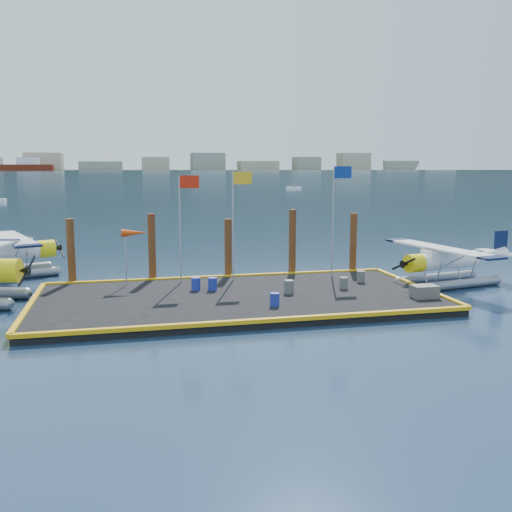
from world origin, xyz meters
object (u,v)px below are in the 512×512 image
at_px(drum_5, 196,284).
at_px(piling_2, 228,251).
at_px(seaplane_d, 444,263).
at_px(crate, 424,291).
at_px(drum_1, 289,287).
at_px(flagpole_red, 183,212).
at_px(piling_3, 292,244).
at_px(piling_1, 152,250).
at_px(drum_3, 275,299).
at_px(seaplane_c, 8,254).
at_px(piling_4, 353,245).
at_px(flagpole_blue, 336,204).
at_px(piling_0, 71,254).
at_px(windsock, 134,234).
at_px(drum_4, 361,277).
at_px(drum_0, 213,284).
at_px(flagpole_yellow, 236,209).
at_px(drum_2, 344,283).

height_order(drum_5, piling_2, piling_2).
distance_m(seaplane_d, crate, 5.38).
height_order(drum_1, piling_2, piling_2).
xyz_separation_m(flagpole_red, piling_3, (6.79, 1.60, -2.25)).
bearing_deg(piling_1, drum_3, -56.76).
bearing_deg(flagpole_red, seaplane_c, 149.53).
bearing_deg(flagpole_red, crate, -29.71).
relative_size(piling_3, piling_4, 1.07).
bearing_deg(crate, seaplane_c, 149.92).
relative_size(flagpole_red, flagpole_blue, 0.92).
relative_size(crate, piling_0, 0.31).
xyz_separation_m(drum_5, windsock, (-3.10, 2.12, 2.49)).
height_order(windsock, piling_1, piling_1).
relative_size(seaplane_d, piling_2, 2.27).
relative_size(drum_4, crate, 0.51).
bearing_deg(drum_4, piling_2, 151.84).
bearing_deg(flagpole_blue, drum_0, -163.07).
bearing_deg(piling_3, piling_0, 180.00).
height_order(piling_2, piling_4, piling_4).
distance_m(seaplane_c, piling_2, 13.97).
xyz_separation_m(drum_3, windsock, (-6.29, 6.43, 2.52)).
bearing_deg(flagpole_yellow, piling_4, 11.60).
bearing_deg(flagpole_yellow, windsock, 180.00).
relative_size(drum_0, piling_1, 0.16).
xyz_separation_m(piling_0, piling_1, (4.50, 0.00, 0.10)).
bearing_deg(drum_2, piling_1, 152.53).
bearing_deg(drum_5, drum_2, -10.24).
bearing_deg(drum_4, seaplane_d, -3.14).
xyz_separation_m(drum_0, drum_2, (6.92, -1.16, -0.03)).
xyz_separation_m(drum_0, flagpole_yellow, (1.77, 2.36, 3.77)).
bearing_deg(drum_0, seaplane_c, 143.90).
relative_size(flagpole_red, piling_0, 1.50).
relative_size(drum_1, piling_2, 0.18).
bearing_deg(windsock, piling_4, 6.75).
relative_size(flagpole_yellow, piling_3, 1.44).
height_order(drum_1, windsock, windsock).
bearing_deg(piling_4, piling_2, 180.00).
relative_size(drum_0, flagpole_blue, 0.10).
distance_m(drum_2, piling_4, 5.91).
bearing_deg(crate, drum_4, 109.66).
bearing_deg(piling_2, drum_2, -43.73).
relative_size(drum_5, piling_3, 0.16).
distance_m(drum_3, drum_4, 7.54).
bearing_deg(windsock, seaplane_c, 141.43).
bearing_deg(drum_4, drum_1, -158.64).
relative_size(seaplane_c, drum_5, 13.77).
height_order(crate, piling_2, piling_2).
xyz_separation_m(flagpole_yellow, windsock, (-5.73, 0.00, -1.28)).
bearing_deg(piling_1, drum_0, -53.48).
relative_size(drum_1, flagpole_yellow, 0.11).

